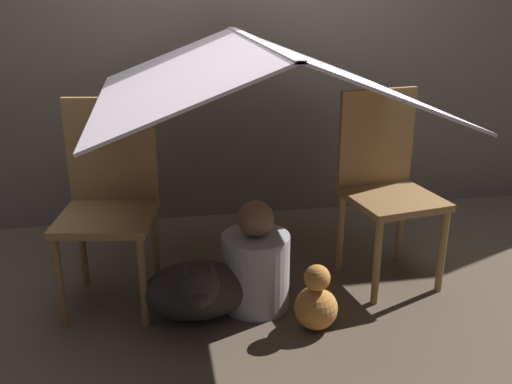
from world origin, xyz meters
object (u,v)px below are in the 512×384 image
Objects in this scene: chair_right at (386,179)px; dog at (197,290)px; person_front at (256,265)px; chair_left at (109,196)px.

dog is at bearing -172.55° from chair_right.
person_front reaches higher than dog.
person_front is at bearing 17.94° from dog.
person_front is (-0.71, -0.21, -0.32)m from chair_right.
dog is (-1.00, -0.30, -0.37)m from chair_right.
chair_left is 1.99× the size of dog.
person_front is 0.31m from dog.
chair_left reaches higher than dog.
chair_left is 0.77m from person_front.
chair_right is at bearing 9.61° from chair_left.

